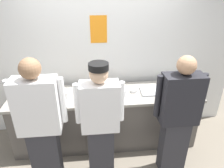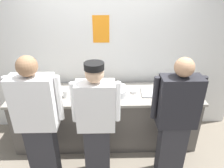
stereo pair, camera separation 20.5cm
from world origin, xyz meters
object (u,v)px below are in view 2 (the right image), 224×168
Objects in this scene: chef_near_left at (38,121)px; sheet_tray at (157,93)px; plate_stack_front at (48,92)px; mixing_bowl_steel at (114,91)px; deli_cup at (66,94)px; chef_center at (96,121)px; squeeze_bottle_secondary at (88,90)px; ramekin_green_sauce at (88,88)px; ramekin_orange_sauce at (122,86)px; ramekin_yellow_sauce at (81,93)px; chef_far_right at (176,119)px; ramekin_red_sauce at (134,91)px; chefs_knife at (24,99)px; squeeze_bottle_primary at (85,95)px.

sheet_tray is (1.59, 0.70, -0.02)m from chef_near_left.
plate_stack_front is 0.99m from mixing_bowl_steel.
chef_near_left is 16.38× the size of deli_cup.
chef_center is 15.45× the size of deli_cup.
plate_stack_front is at bearing 94.44° from chef_near_left.
ramekin_green_sauce is at bearing 95.61° from squeeze_bottle_secondary.
deli_cup is (-0.70, -0.05, 0.00)m from mixing_bowl_steel.
chef_near_left is 16.02× the size of ramekin_orange_sauce.
plate_stack_front is 0.51m from ramekin_yellow_sauce.
chef_near_left is 18.00× the size of ramekin_yellow_sauce.
chef_far_right is at bearing -0.65° from chef_center.
chefs_knife is at bearing -174.81° from ramekin_red_sauce.
sheet_tray is at bearing 0.50° from ramekin_yellow_sauce.
ramekin_orange_sauce is 1.49m from chefs_knife.
chef_near_left is 0.87m from squeeze_bottle_secondary.
sheet_tray is 2.56× the size of squeeze_bottle_secondary.
plate_stack_front is at bearing 157.96° from chef_far_right.
chef_near_left is 0.74m from squeeze_bottle_primary.
squeeze_bottle_secondary is at bearing 5.32° from chefs_knife.
mixing_bowl_steel is at bearing 4.32° from deli_cup.
squeeze_bottle_secondary reaches higher than ramekin_yellow_sauce.
squeeze_bottle_primary is (-1.07, -0.18, 0.08)m from sheet_tray.
ramekin_green_sauce is (0.02, 0.35, -0.07)m from squeeze_bottle_primary.
chef_center reaches higher than chefs_knife.
ramekin_green_sauce is at bearing 168.53° from ramekin_red_sauce.
ramekin_yellow_sauce is at bearing -160.30° from ramekin_orange_sauce.
ramekin_green_sauce is 0.39m from deli_cup.
deli_cup reaches higher than sheet_tray.
plate_stack_front reaches higher than ramekin_red_sauce.
mixing_bowl_steel is at bearing -3.21° from plate_stack_front.
ramekin_red_sauce is 0.80m from ramekin_yellow_sauce.
ramekin_green_sauce is at bearing 12.64° from plate_stack_front.
mixing_bowl_steel is 3.61× the size of deli_cup.
squeeze_bottle_secondary is 0.33m from deli_cup.
chef_near_left is at bearing -121.79° from ramekin_green_sauce.
squeeze_bottle_secondary is 0.94m from chefs_knife.
sheet_tray is (-0.09, 0.66, 0.01)m from chef_far_right.
ramekin_yellow_sauce is (-1.23, 0.65, 0.02)m from chef_far_right.
chefs_knife is at bearing -172.39° from ramekin_yellow_sauce.
squeeze_bottle_secondary reaches higher than chefs_knife.
ramekin_red_sauce reaches higher than sheet_tray.
ramekin_yellow_sauce is at bearing 15.24° from deli_cup.
ramekin_yellow_sauce is at bearing -116.18° from ramekin_green_sauce.
ramekin_orange_sauce is (0.55, 0.40, -0.07)m from squeeze_bottle_primary.
plate_stack_front is at bearing 159.29° from deli_cup.
mixing_bowl_steel is 0.44m from squeeze_bottle_primary.
plate_stack_front is (-0.76, 0.69, 0.04)m from chef_center.
chef_far_right is 1.41m from ramekin_green_sauce.
ramekin_orange_sauce is at bearing 58.10° from mixing_bowl_steel.
squeeze_bottle_primary reaches higher than sheet_tray.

